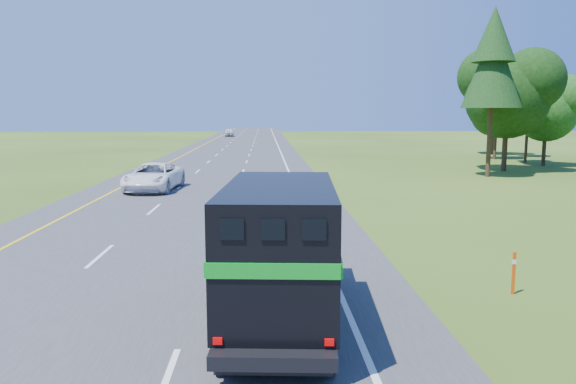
# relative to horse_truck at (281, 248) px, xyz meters

# --- Properties ---
(road) EXTENTS (15.00, 260.00, 0.04)m
(road) POSITION_rel_horse_truck_xyz_m (-3.92, 36.05, -1.71)
(road) COLOR #38383A
(road) RESTS_ON ground
(lane_markings) EXTENTS (11.15, 260.00, 0.01)m
(lane_markings) POSITION_rel_horse_truck_xyz_m (-3.92, 36.05, -1.69)
(lane_markings) COLOR yellow
(lane_markings) RESTS_ON road
(horse_truck) EXTENTS (2.69, 7.27, 3.16)m
(horse_truck) POSITION_rel_horse_truck_xyz_m (0.00, 0.00, 0.00)
(horse_truck) COLOR black
(horse_truck) RESTS_ON road
(white_suv) EXTENTS (3.20, 6.08, 1.63)m
(white_suv) POSITION_rel_horse_truck_xyz_m (-7.10, 22.11, -0.87)
(white_suv) COLOR white
(white_suv) RESTS_ON road
(far_car) EXTENTS (2.22, 4.86, 1.62)m
(far_car) POSITION_rel_horse_truck_xyz_m (-7.53, 102.69, -0.88)
(far_car) COLOR silver
(far_car) RESTS_ON road
(delineator) EXTENTS (0.09, 0.05, 1.12)m
(delineator) POSITION_rel_horse_truck_xyz_m (6.08, 1.76, -1.13)
(delineator) COLOR #E9470C
(delineator) RESTS_ON ground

